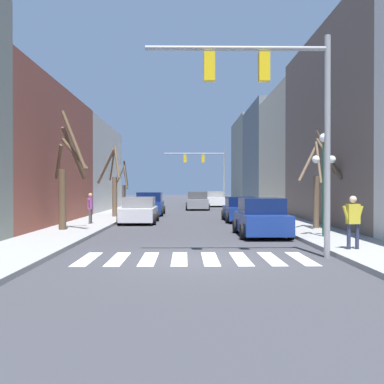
# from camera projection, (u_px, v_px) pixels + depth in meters

# --- Properties ---
(ground_plane) EXTENTS (240.00, 240.00, 0.00)m
(ground_plane) POSITION_uv_depth(u_px,v_px,m) (195.00, 260.00, 12.97)
(ground_plane) COLOR #38383D
(sidewalk_left) EXTENTS (2.78, 90.00, 0.15)m
(sidewalk_left) POSITION_uv_depth(u_px,v_px,m) (1.00, 258.00, 12.89)
(sidewalk_left) COLOR gray
(sidewalk_left) RESTS_ON ground_plane
(building_row_left) EXTENTS (6.00, 40.33, 9.32)m
(building_row_left) POSITION_uv_depth(u_px,v_px,m) (19.00, 154.00, 26.10)
(building_row_left) COLOR gray
(building_row_left) RESTS_ON ground_plane
(building_row_right) EXTENTS (6.00, 63.72, 13.11)m
(building_row_right) POSITION_uv_depth(u_px,v_px,m) (304.00, 146.00, 38.56)
(building_row_right) COLOR beige
(building_row_right) RESTS_ON ground_plane
(crosswalk_stripes) EXTENTS (6.75, 2.60, 0.01)m
(crosswalk_stripes) POSITION_uv_depth(u_px,v_px,m) (195.00, 259.00, 13.17)
(crosswalk_stripes) COLOR white
(crosswalk_stripes) RESTS_ON ground_plane
(traffic_signal_near) EXTENTS (5.50, 0.28, 6.62)m
(traffic_signal_near) POSITION_uv_depth(u_px,v_px,m) (278.00, 99.00, 13.31)
(traffic_signal_near) COLOR gray
(traffic_signal_near) RESTS_ON ground_plane
(traffic_signal_far) EXTENTS (6.63, 0.28, 6.21)m
(traffic_signal_far) POSITION_uv_depth(u_px,v_px,m) (207.00, 166.00, 48.87)
(traffic_signal_far) COLOR gray
(traffic_signal_far) RESTS_ON ground_plane
(street_lamp_right_corner) EXTENTS (0.95, 0.36, 4.10)m
(street_lamp_right_corner) POSITION_uv_depth(u_px,v_px,m) (324.00, 163.00, 17.83)
(street_lamp_right_corner) COLOR #1E4C2D
(street_lamp_right_corner) RESTS_ON sidewalk_right
(car_driving_toward_lane) EXTENTS (2.20, 4.90, 1.74)m
(car_driving_toward_lane) POSITION_uv_depth(u_px,v_px,m) (150.00, 204.00, 34.17)
(car_driving_toward_lane) COLOR navy
(car_driving_toward_lane) RESTS_ON ground_plane
(car_parked_right_near) EXTENTS (2.20, 4.53, 1.71)m
(car_parked_right_near) POSITION_uv_depth(u_px,v_px,m) (197.00, 201.00, 42.46)
(car_parked_right_near) COLOR gray
(car_parked_right_near) RESTS_ON ground_plane
(car_at_intersection) EXTENTS (2.15, 4.30, 1.65)m
(car_at_intersection) POSITION_uv_depth(u_px,v_px,m) (261.00, 218.00, 19.36)
(car_at_intersection) COLOR navy
(car_at_intersection) RESTS_ON ground_plane
(car_driving_away_lane) EXTENTS (2.15, 4.61, 1.69)m
(car_driving_away_lane) POSITION_uv_depth(u_px,v_px,m) (215.00, 199.00, 49.74)
(car_driving_away_lane) COLOR white
(car_driving_away_lane) RESTS_ON ground_plane
(car_parked_right_far) EXTENTS (1.98, 4.58, 1.54)m
(car_parked_right_far) POSITION_uv_depth(u_px,v_px,m) (240.00, 210.00, 27.76)
(car_parked_right_far) COLOR navy
(car_parked_right_far) RESTS_ON ground_plane
(car_parked_left_mid) EXTENTS (2.16, 4.53, 1.54)m
(car_parked_left_mid) POSITION_uv_depth(u_px,v_px,m) (139.00, 211.00, 26.47)
(car_parked_left_mid) COLOR silver
(car_parked_left_mid) RESTS_ON ground_plane
(pedestrian_crossing_street) EXTENTS (0.22, 0.71, 1.65)m
(pedestrian_crossing_street) POSITION_uv_depth(u_px,v_px,m) (90.00, 206.00, 24.22)
(pedestrian_crossing_street) COLOR #4C4C51
(pedestrian_crossing_street) RESTS_ON sidewalk_left
(pedestrian_on_right_sidewalk) EXTENTS (0.73, 0.28, 1.68)m
(pedestrian_on_right_sidewalk) POSITION_uv_depth(u_px,v_px,m) (353.00, 218.00, 14.15)
(pedestrian_on_right_sidewalk) COLOR #282D47
(pedestrian_on_right_sidewalk) RESTS_ON sidewalk_right
(street_tree_right_mid) EXTENTS (1.90, 2.02, 4.77)m
(street_tree_right_mid) POSITION_uv_depth(u_px,v_px,m) (113.00, 185.00, 30.29)
(street_tree_right_mid) COLOR brown
(street_tree_right_mid) RESTS_ON sidewalk_left
(street_tree_right_near) EXTENTS (2.38, 1.74, 4.71)m
(street_tree_right_near) POSITION_uv_depth(u_px,v_px,m) (319.00, 182.00, 21.41)
(street_tree_right_near) COLOR brown
(street_tree_right_near) RESTS_ON sidewalk_right
(street_tree_left_near) EXTENTS (1.99, 2.14, 5.52)m
(street_tree_left_near) POSITION_uv_depth(u_px,v_px,m) (66.00, 178.00, 20.84)
(street_tree_left_near) COLOR brown
(street_tree_left_near) RESTS_ON sidewalk_left
(street_tree_left_far) EXTENTS (1.24, 2.09, 4.31)m
(street_tree_left_far) POSITION_uv_depth(u_px,v_px,m) (124.00, 187.00, 38.68)
(street_tree_left_far) COLOR #473828
(street_tree_left_far) RESTS_ON sidewalk_left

